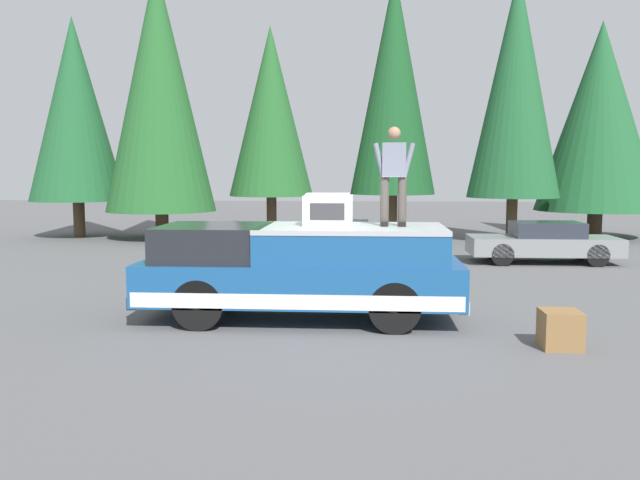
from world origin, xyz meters
TOP-DOWN VIEW (x-y plane):
  - ground_plane at (0.00, 0.00)m, footprint 90.00×90.00m
  - pickup_truck at (0.02, 0.66)m, footprint 2.01×5.54m
  - compressor_unit at (0.13, 0.19)m, footprint 0.65×0.84m
  - person_on_truck_bed at (0.06, -0.93)m, footprint 0.29×0.72m
  - parked_car_grey at (7.57, -5.50)m, footprint 1.64×4.10m
  - parked_car_navy at (7.59, 0.48)m, footprint 1.64×4.10m
  - wooden_crate at (-1.58, -3.32)m, footprint 0.56×0.56m
  - conifer_far_left at (14.75, -9.35)m, footprint 4.61×4.61m
  - conifer_left at (13.20, -5.83)m, footprint 3.32×3.32m
  - conifer_center_left at (14.48, -1.49)m, footprint 3.30×3.30m
  - conifer_center_right at (14.85, 3.33)m, footprint 3.35×3.35m
  - conifer_right at (13.14, 7.31)m, footprint 4.11×4.11m
  - conifer_far_right at (13.60, 10.77)m, footprint 3.63×3.63m

SIDE VIEW (x-z plane):
  - ground_plane at x=0.00m, z-range 0.00..0.00m
  - wooden_crate at x=-1.58m, z-range 0.00..0.56m
  - parked_car_grey at x=7.57m, z-range 0.00..1.16m
  - parked_car_navy at x=7.59m, z-range 0.00..1.16m
  - pickup_truck at x=0.02m, z-range 0.05..1.70m
  - compressor_unit at x=0.13m, z-range 1.65..2.21m
  - person_on_truck_bed at x=0.06m, z-range 1.71..3.40m
  - conifer_far_left at x=14.75m, z-range 0.52..8.77m
  - conifer_center_right at x=14.85m, z-range 0.79..9.06m
  - conifer_far_right at x=13.60m, z-range 0.71..9.18m
  - conifer_right at x=13.14m, z-range 0.53..10.75m
  - conifer_left at x=13.20m, z-range 0.80..10.55m
  - conifer_center_left at x=14.48m, z-range 0.83..11.02m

